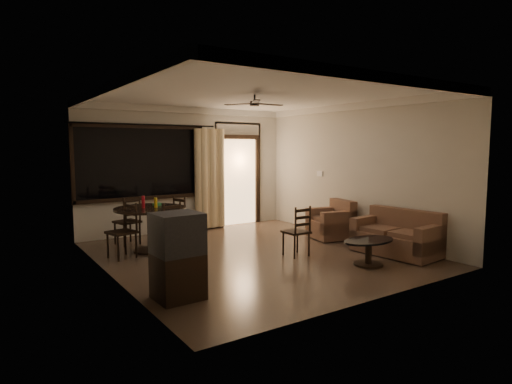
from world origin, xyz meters
TOP-DOWN VIEW (x-y plane):
  - ground at (0.00, 0.00)m, footprint 5.50×5.50m
  - room_shell at (0.59, 1.77)m, footprint 5.50×6.70m
  - dining_table at (-1.46, 1.25)m, footprint 1.29×1.29m
  - dining_chair_west at (-2.04, 1.04)m, footprint 0.51×0.51m
  - dining_chair_east at (-0.65, 1.45)m, footprint 0.51×0.51m
  - dining_chair_south at (-1.25, 0.42)m, footprint 0.51×0.55m
  - dining_chair_north at (-1.65, 2.01)m, footprint 0.51×0.51m
  - tv_cabinet at (-2.05, -1.35)m, footprint 0.60×0.54m
  - sofa at (2.11, -1.43)m, footprint 0.89×1.51m
  - armchair at (2.10, 0.21)m, footprint 0.92×0.92m
  - coffee_table at (1.13, -1.63)m, footprint 0.96×0.58m
  - side_chair at (0.54, -0.51)m, footprint 0.40×0.40m

SIDE VIEW (x-z plane):
  - ground at x=0.00m, z-range 0.00..0.00m
  - side_chair at x=0.54m, z-range -0.18..0.71m
  - coffee_table at x=1.13m, z-range 0.07..0.49m
  - dining_chair_west at x=-2.04m, z-range -0.19..0.76m
  - dining_chair_east at x=-0.65m, z-range -0.19..0.76m
  - dining_chair_north at x=-1.65m, z-range -0.19..0.76m
  - dining_chair_south at x=-1.25m, z-range -0.17..0.78m
  - sofa at x=2.11m, z-range -0.08..0.70m
  - armchair at x=2.10m, z-range -0.07..0.71m
  - tv_cabinet at x=-2.05m, z-range 0.00..1.09m
  - dining_table at x=-1.46m, z-range 0.12..1.15m
  - room_shell at x=0.59m, z-range -0.92..4.58m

